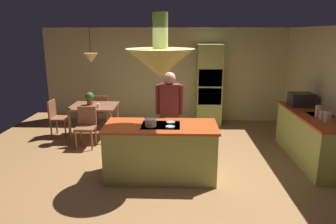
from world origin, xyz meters
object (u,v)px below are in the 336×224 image
at_px(kitchen_island, 161,151).
at_px(potted_plant_on_table, 90,98).
at_px(canister_flour, 327,117).
at_px(cooking_pot_on_cooktop, 150,122).
at_px(cup_on_table, 98,106).
at_px(chair_at_corner, 57,116).
at_px(canister_sugar, 323,115).
at_px(dining_table, 94,110).
at_px(person_at_island, 169,111).
at_px(oven_tower, 209,85).
at_px(chair_by_back_wall, 101,109).
at_px(canister_tea, 318,111).
at_px(microwave_on_counter, 301,100).
at_px(chair_facing_island, 86,124).

bearing_deg(kitchen_island, potted_plant_on_table, 129.78).
bearing_deg(canister_flour, cooking_pot_on_cooktop, -172.70).
height_order(cup_on_table, cooking_pot_on_cooktop, cooking_pot_on_cooktop).
height_order(chair_at_corner, cup_on_table, chair_at_corner).
height_order(canister_sugar, cooking_pot_on_cooktop, canister_sugar).
height_order(dining_table, person_at_island, person_at_island).
bearing_deg(cooking_pot_on_cooktop, kitchen_island, 39.09).
bearing_deg(kitchen_island, canister_sugar, 8.70).
xyz_separation_m(oven_tower, canister_sugar, (1.74, -2.81, -0.05)).
relative_size(kitchen_island, cup_on_table, 21.00).
xyz_separation_m(chair_by_back_wall, cooking_pot_on_cooktop, (1.54, -2.90, 0.51)).
bearing_deg(chair_by_back_wall, kitchen_island, 121.52).
bearing_deg(canister_tea, person_at_island, 177.75).
distance_m(oven_tower, cup_on_table, 2.98).
relative_size(kitchen_island, dining_table, 1.78).
relative_size(canister_sugar, microwave_on_counter, 0.35).
bearing_deg(person_at_island, microwave_on_counter, 15.12).
distance_m(potted_plant_on_table, canister_flour, 5.02).
bearing_deg(microwave_on_counter, dining_table, 171.91).
height_order(kitchen_island, canister_tea, canister_tea).
bearing_deg(chair_by_back_wall, person_at_island, 131.65).
xyz_separation_m(dining_table, chair_by_back_wall, (0.00, 0.67, -0.16)).
distance_m(person_at_island, chair_at_corner, 3.10).
bearing_deg(chair_by_back_wall, canister_flour, 150.99).
xyz_separation_m(dining_table, canister_tea, (4.54, -1.49, 0.38)).
distance_m(chair_facing_island, cup_on_table, 0.56).
bearing_deg(canister_sugar, canister_flour, -90.00).
bearing_deg(canister_sugar, kitchen_island, -171.30).
relative_size(person_at_island, cup_on_table, 19.15).
bearing_deg(microwave_on_counter, person_at_island, -164.88).
bearing_deg(cup_on_table, microwave_on_counter, -5.49).
distance_m(chair_at_corner, potted_plant_on_table, 0.91).
bearing_deg(chair_at_corner, canister_sugar, -107.00).
height_order(chair_at_corner, microwave_on_counter, microwave_on_counter).
xyz_separation_m(person_at_island, cup_on_table, (-1.66, 1.15, -0.19)).
bearing_deg(person_at_island, canister_sugar, -6.02).
bearing_deg(kitchen_island, chair_at_corner, 141.17).
height_order(cup_on_table, canister_sugar, canister_sugar).
bearing_deg(chair_at_corner, potted_plant_on_table, -85.25).
bearing_deg(person_at_island, cup_on_table, 145.16).
bearing_deg(chair_by_back_wall, microwave_on_counter, 163.83).
distance_m(dining_table, chair_facing_island, 0.69).
relative_size(oven_tower, canister_tea, 10.12).
relative_size(chair_by_back_wall, cooking_pot_on_cooktop, 4.83).
bearing_deg(chair_facing_island, potted_plant_on_table, 98.00).
distance_m(cup_on_table, canister_tea, 4.56).
relative_size(oven_tower, chair_by_back_wall, 2.45).
height_order(potted_plant_on_table, canister_flour, canister_flour).
relative_size(dining_table, canister_sugar, 6.61).
bearing_deg(oven_tower, cup_on_table, -152.55).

